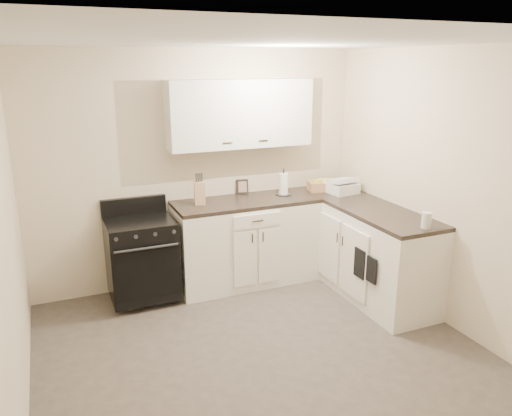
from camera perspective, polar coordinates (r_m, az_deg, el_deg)
name	(u,v)px	position (r m, az deg, el deg)	size (l,w,h in m)	color
floor	(267,359)	(4.30, 1.24, -16.92)	(3.60, 3.60, 0.00)	#473F38
ceiling	(269,41)	(3.60, 1.50, 18.58)	(3.60, 3.60, 0.00)	white
wall_back	(199,170)	(5.40, -6.57, 4.39)	(3.60, 3.60, 0.00)	beige
wall_right	(452,192)	(4.77, 21.46, 1.75)	(3.60, 3.60, 0.00)	beige
wall_left	(3,249)	(3.47, -26.92, -4.16)	(3.60, 3.60, 0.00)	beige
wall_front	(438,327)	(2.37, 20.09, -12.65)	(3.60, 3.60, 0.00)	beige
base_cabinets_back	(246,243)	(5.49, -1.13, -4.02)	(1.55, 0.60, 0.90)	white
base_cabinets_right	(363,249)	(5.44, 12.09, -4.58)	(0.60, 1.90, 0.90)	white
countertop_back	(246,202)	(5.34, -1.16, 0.71)	(1.55, 0.60, 0.04)	black
countertop_right	(365,206)	(5.29, 12.39, 0.18)	(0.60, 1.90, 0.04)	black
upper_cabinets	(240,114)	(5.31, -1.83, 10.73)	(1.55, 0.30, 0.70)	white
stove	(142,258)	(5.17, -12.90, -5.63)	(0.66, 0.57, 0.80)	black
knife_block	(200,193)	(5.18, -6.47, 1.71)	(0.11, 0.10, 0.24)	tan
paper_towel	(283,184)	(5.53, 3.16, 2.74)	(0.10, 0.10, 0.24)	white
picture_frame	(242,187)	(5.57, -1.58, 2.45)	(0.13, 0.02, 0.16)	black
wicker_basket	(322,186)	(5.77, 7.57, 2.51)	(0.31, 0.21, 0.10)	tan
countertop_grill	(342,188)	(5.70, 9.79, 2.28)	(0.31, 0.29, 0.11)	white
glass_jar	(426,220)	(4.66, 18.90, -1.35)	(0.09, 0.09, 0.14)	silver
oven_mitt_near	(372,270)	(4.79, 13.07, -6.93)	(0.02, 0.14, 0.25)	black
oven_mitt_far	(360,263)	(4.93, 11.79, -6.21)	(0.02, 0.17, 0.29)	black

